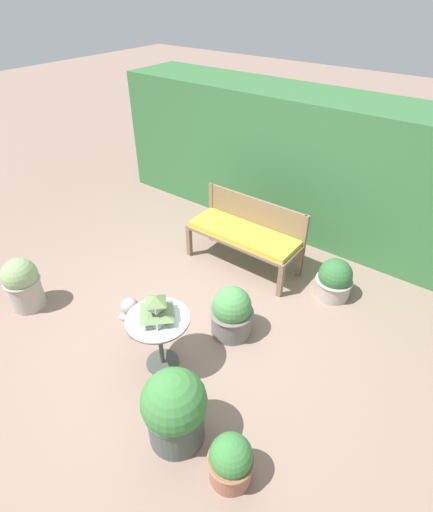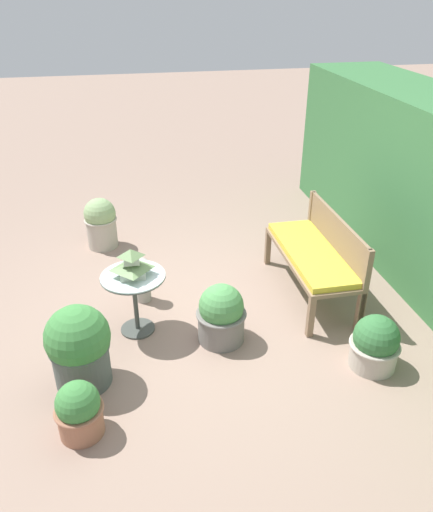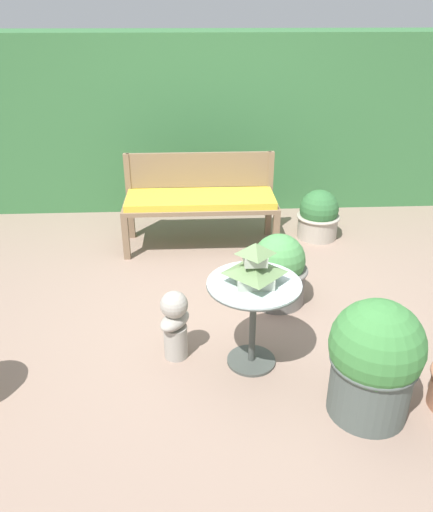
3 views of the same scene
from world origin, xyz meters
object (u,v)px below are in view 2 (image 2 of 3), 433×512
Objects in this scene: garden_bust at (142,278)px; potted_plant_bench_right at (221,315)px; patio_table at (134,288)px; garden_bench at (311,256)px; pagoda_birdhouse at (132,264)px; potted_plant_bench_left at (79,347)px; potted_plant_hedge_corner at (79,410)px; potted_plant_table_near at (375,344)px; potted_plant_patio_mid at (101,222)px.

potted_plant_bench_right is at bearing -15.70° from garden_bust.
patio_table is 0.85m from potted_plant_bench_right.
pagoda_birdhouse reaches higher than garden_bench.
potted_plant_bench_left is (0.93, -2.35, -0.08)m from garden_bench.
pagoda_birdhouse is 0.41× the size of potted_plant_bench_left.
pagoda_birdhouse is 0.65× the size of potted_plant_hedge_corner.
potted_plant_table_near is (-0.27, 2.50, 0.01)m from potted_plant_hedge_corner.
potted_plant_patio_mid is (-3.04, 0.16, 0.11)m from potted_plant_hedge_corner.
potted_plant_bench_left reaches higher than patio_table.
potted_plant_table_near is 0.68× the size of potted_plant_bench_left.
potted_plant_table_near is at bearing 63.28° from potted_plant_bench_right.
potted_plant_hedge_corner is at bearing -57.65° from garden_bench.
potted_plant_table_near is at bearing 40.17° from potted_plant_patio_mid.
pagoda_birdhouse is 0.95m from potted_plant_bench_right.
potted_plant_hedge_corner is at bearing -74.47° from garden_bust.
potted_plant_bench_left reaches higher than potted_plant_table_near.
patio_table is at bearing 157.73° from potted_plant_hedge_corner.
garden_bust is 1.80m from potted_plant_hedge_corner.
potted_plant_hedge_corner is at bearing -22.27° from pagoda_birdhouse.
garden_bust is at bearing -140.09° from potted_plant_bench_right.
garden_bust is at bearing -126.81° from potted_plant_table_near.
garden_bust is 1.06m from potted_plant_bench_right.
pagoda_birdhouse is 0.60× the size of garden_bust.
potted_plant_patio_mid is at bearing 141.95° from garden_bust.
garden_bench is at bearing 122.35° from potted_plant_hedge_corner.
patio_table is at bearing 0.00° from pagoda_birdhouse.
potted_plant_patio_mid is at bearing 177.00° from potted_plant_hedge_corner.
potted_plant_patio_mid is 3.63m from potted_plant_table_near.
patio_table reaches higher than garden_bust.
garden_bench reaches higher than potted_plant_hedge_corner.
potted_plant_bench_left is at bearing -82.57° from garden_bust.
pagoda_birdhouse is at bearing 10.07° from potted_plant_patio_mid.
potted_plant_bench_right is (-0.89, 1.26, 0.05)m from potted_plant_hedge_corner.
potted_plant_patio_mid is at bearing -169.93° from pagoda_birdhouse.
garden_bust is (-0.22, -1.77, -0.19)m from garden_bench.
potted_plant_patio_mid is 2.49m from potted_plant_bench_left.
pagoda_birdhouse reaches higher than garden_bust.
potted_plant_table_near is at bearing 65.37° from patio_table.
garden_bench is at bearing 54.64° from potted_plant_patio_mid.
garden_bench is at bearing 99.04° from patio_table.
potted_plant_bench_right is (0.30, 0.77, -0.21)m from patio_table.
garden_bust is at bearing 153.03° from potted_plant_bench_left.
patio_table is at bearing 142.37° from potted_plant_bench_left.
patio_table is 0.83× the size of potted_plant_bench_left.
garden_bench is 2.69m from potted_plant_patio_mid.
potted_plant_hedge_corner is at bearing -22.27° from patio_table.
garden_bench is 2.39× the size of patio_table.
potted_plant_patio_mid is 1.27× the size of potted_plant_table_near.
pagoda_birdhouse is 0.60× the size of potted_plant_table_near.
potted_plant_hedge_corner is 0.72× the size of potted_plant_patio_mid.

